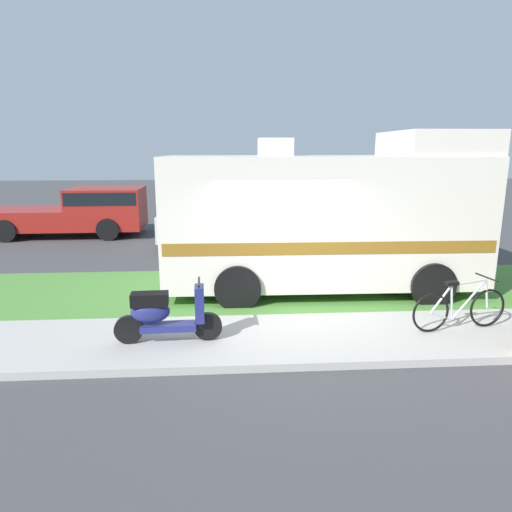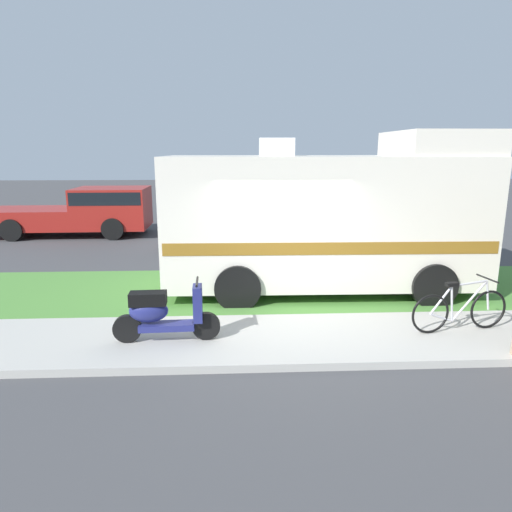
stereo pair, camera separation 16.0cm
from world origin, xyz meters
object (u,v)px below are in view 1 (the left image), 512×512
at_px(bicycle, 460,308).
at_px(pickup_truck_near, 266,216).
at_px(motorhome_rv, 325,217).
at_px(pickup_truck_far, 81,210).
at_px(scooter, 164,314).

relative_size(bicycle, pickup_truck_near, 0.31).
bearing_deg(motorhome_rv, bicycle, -57.89).
height_order(motorhome_rv, pickup_truck_far, motorhome_rv).
bearing_deg(scooter, pickup_truck_near, 73.46).
distance_m(scooter, bicycle, 4.82).
xyz_separation_m(scooter, pickup_truck_near, (2.27, 7.64, 0.41)).
bearing_deg(bicycle, motorhome_rv, 122.11).
xyz_separation_m(motorhome_rv, pickup_truck_near, (-0.85, 4.76, -0.64)).
bearing_deg(motorhome_rv, scooter, -137.26).
bearing_deg(pickup_truck_far, pickup_truck_near, -20.35).
height_order(bicycle, pickup_truck_near, pickup_truck_near).
distance_m(motorhome_rv, pickup_truck_near, 4.87).
bearing_deg(scooter, bicycle, 2.05).
bearing_deg(pickup_truck_near, motorhome_rv, -79.89).
relative_size(pickup_truck_near, pickup_truck_far, 0.99).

